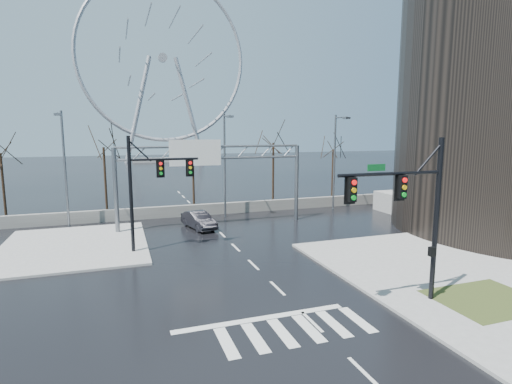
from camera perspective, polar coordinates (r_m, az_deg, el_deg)
name	(u,v)px	position (r m, az deg, el deg)	size (l,w,h in m)	color
ground	(277,288)	(21.89, 3.08, -13.56)	(260.00, 260.00, 0.00)	black
sidewalk_right_ext	(406,257)	(28.48, 20.67, -8.66)	(12.00, 10.00, 0.15)	gray
sidewalk_far	(74,246)	(32.00, -24.52, -7.00)	(10.00, 12.00, 0.15)	gray
grass_strip	(487,299)	(23.10, 30.09, -13.12)	(5.00, 4.00, 0.02)	#273817
barrier_wall	(202,210)	(40.26, -7.72, -2.51)	(52.00, 0.50, 1.10)	slate
signal_mast_near	(414,206)	(19.83, 21.68, -1.83)	(5.52, 0.41, 8.00)	black
signal_mast_far	(148,183)	(27.99, -15.19, 1.28)	(4.72, 0.41, 8.00)	black
sign_gantry	(208,168)	(34.64, -6.82, 3.46)	(16.36, 0.40, 7.60)	slate
streetlight_left	(64,160)	(37.24, -25.75, 4.11)	(0.50, 2.55, 10.00)	slate
streetlight_mid	(226,157)	(38.25, -4.38, 5.03)	(0.50, 2.55, 10.00)	slate
streetlight_right	(336,155)	(42.89, 11.39, 5.27)	(0.50, 2.55, 10.00)	slate
tree_far_left	(1,161)	(44.06, -32.65, 3.76)	(3.50, 3.50, 7.00)	black
tree_left	(104,155)	(42.34, -20.90, 4.96)	(3.75, 3.75, 7.50)	black
tree_center	(193,160)	(44.05, -9.00, 4.49)	(3.25, 3.25, 6.50)	black
tree_right	(273,150)	(45.48, 2.48, 6.03)	(3.90, 3.90, 7.80)	black
tree_far_right	(333,155)	(49.46, 10.95, 5.16)	(3.40, 3.40, 6.80)	black
ferris_wheel	(163,65)	(115.85, -13.17, 17.27)	(45.00, 6.00, 50.91)	gray
car	(199,220)	(34.75, -8.17, -3.99)	(1.54, 4.43, 1.46)	black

